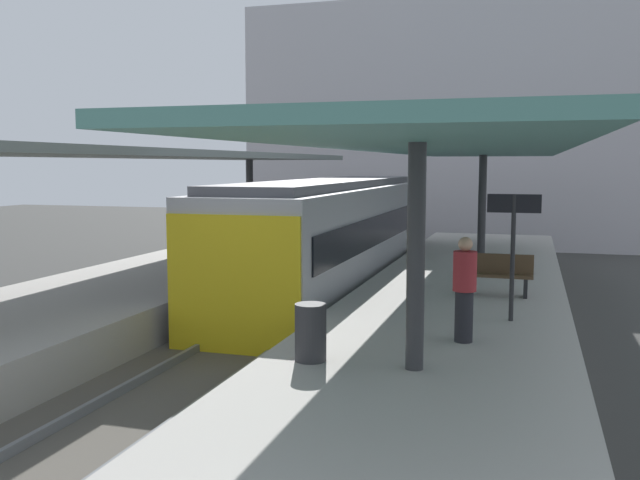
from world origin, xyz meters
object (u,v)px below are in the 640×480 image
platform_bench (498,273)px  commuter_train (332,237)px  platform_sign (513,228)px  litter_bin (311,332)px  passenger_near_bench (464,288)px

platform_bench → commuter_train: bearing=142.6°
commuter_train → platform_sign: size_ratio=6.04×
platform_sign → litter_bin: platform_sign is taller
platform_bench → passenger_near_bench: 4.12m
commuter_train → platform_bench: (4.62, -3.53, -0.26)m
litter_bin → platform_bench: bearing=68.5°
platform_bench → platform_sign: 2.67m
commuter_train → litter_bin: bearing=-75.8°
litter_bin → passenger_near_bench: size_ratio=0.49×
commuter_train → platform_sign: commuter_train is taller
platform_sign → passenger_near_bench: 1.99m
commuter_train → platform_bench: 5.82m
litter_bin → platform_sign: bearing=52.5°
platform_bench → passenger_near_bench: size_ratio=0.86×
commuter_train → platform_bench: bearing=-37.4°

